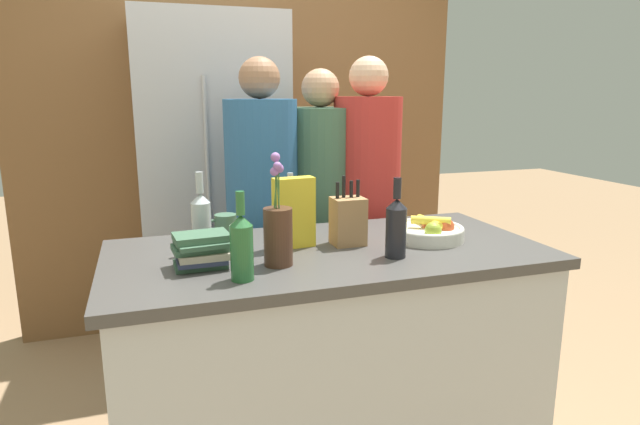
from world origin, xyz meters
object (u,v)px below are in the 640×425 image
object	(u,v)px
person_at_sink	(263,211)
bottle_water	(291,208)
fruit_bowl	(429,230)
bottle_oil	(242,246)
book_stack	(202,250)
coffee_mug	(225,226)
bottle_wine	(201,221)
refrigerator	(213,186)
knife_block	(348,220)
cereal_box	(294,213)
bottle_vinegar	(396,226)
person_in_red_tee	(366,203)
flower_vase	(278,233)
person_in_blue	(320,210)

from	to	relation	value
person_at_sink	bottle_water	bearing A→B (deg)	-97.53
fruit_bowl	bottle_oil	world-z (taller)	bottle_oil
book_stack	person_at_sink	xyz separation A→B (m)	(0.37, 0.74, -0.04)
coffee_mug	bottle_wine	size ratio (longest dim) A/B	0.43
bottle_water	book_stack	bearing A→B (deg)	-137.34
bottle_wine	bottle_oil	bearing A→B (deg)	-76.35
refrigerator	book_stack	bearing A→B (deg)	-98.72
bottle_wine	person_at_sink	distance (m)	0.66
fruit_bowl	bottle_oil	bearing A→B (deg)	-163.32
fruit_bowl	knife_block	distance (m)	0.34
cereal_box	bottle_vinegar	size ratio (longest dim) A/B	0.93
refrigerator	person_in_red_tee	size ratio (longest dim) A/B	1.15
book_stack	coffee_mug	bearing A→B (deg)	69.73
knife_block	flower_vase	xyz separation A→B (m)	(-0.32, -0.17, 0.02)
person_in_blue	person_at_sink	bearing A→B (deg)	169.53
coffee_mug	person_in_red_tee	xyz separation A→B (m)	(0.78, 0.37, -0.03)
book_stack	person_at_sink	world-z (taller)	person_at_sink
coffee_mug	bottle_oil	bearing A→B (deg)	-92.46
knife_block	book_stack	distance (m)	0.58
coffee_mug	person_in_blue	distance (m)	0.71
cereal_box	bottle_wine	distance (m)	0.34
bottle_water	person_in_red_tee	size ratio (longest dim) A/B	0.15
flower_vase	book_stack	world-z (taller)	flower_vase
person_at_sink	person_in_blue	bearing A→B (deg)	-5.56
knife_block	coffee_mug	bearing A→B (deg)	151.74
bottle_oil	book_stack	bearing A→B (deg)	122.65
flower_vase	book_stack	size ratio (longest dim) A/B	1.89
bottle_oil	person_at_sink	world-z (taller)	person_at_sink
fruit_bowl	coffee_mug	bearing A→B (deg)	160.39
coffee_mug	person_in_red_tee	size ratio (longest dim) A/B	0.08
bottle_vinegar	person_in_red_tee	xyz separation A→B (m)	(0.24, 0.82, -0.09)
refrigerator	bottle_vinegar	world-z (taller)	refrigerator
cereal_box	book_stack	world-z (taller)	cereal_box
bottle_wine	knife_block	bearing A→B (deg)	-7.93
bottle_oil	fruit_bowl	bearing A→B (deg)	16.68
book_stack	person_in_blue	bearing A→B (deg)	49.27
cereal_box	bottle_wine	world-z (taller)	bottle_wine
bottle_water	coffee_mug	bearing A→B (deg)	-173.57
bottle_vinegar	bottle_wine	distance (m)	0.71
bottle_vinegar	refrigerator	bearing A→B (deg)	107.58
person_in_red_tee	refrigerator	bearing A→B (deg)	124.84
coffee_mug	bottle_vinegar	distance (m)	0.71
knife_block	bottle_wine	xyz separation A→B (m)	(-0.55, 0.08, 0.02)
cereal_box	coffee_mug	distance (m)	0.32
fruit_bowl	bottle_vinegar	size ratio (longest dim) A/B	1.01
bottle_wine	person_at_sink	world-z (taller)	person_at_sink
book_stack	bottle_wine	world-z (taller)	bottle_wine
person_in_blue	bottle_vinegar	bearing A→B (deg)	-110.12
bottle_oil	coffee_mug	bearing A→B (deg)	87.54
bottle_water	person_in_blue	size ratio (longest dim) A/B	0.16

